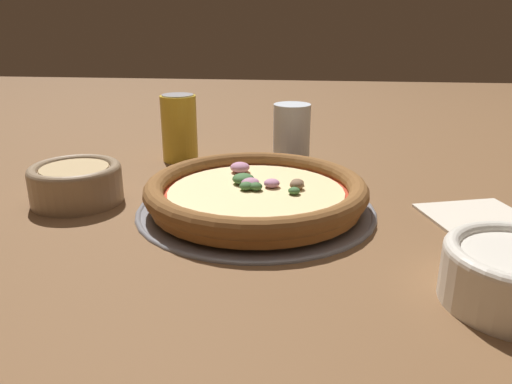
{
  "coord_description": "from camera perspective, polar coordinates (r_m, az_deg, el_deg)",
  "views": [
    {
      "loc": [
        0.65,
        0.07,
        0.26
      ],
      "look_at": [
        0.0,
        0.0,
        0.03
      ],
      "focal_mm": 35.0,
      "sensor_mm": 36.0,
      "label": 1
    }
  ],
  "objects": [
    {
      "name": "pizza",
      "position": [
        0.7,
        -0.0,
        0.03
      ],
      "size": [
        0.31,
        0.31,
        0.04
      ],
      "color": "#A86B33",
      "rests_on": "pizza_tray"
    },
    {
      "name": "beverage_can",
      "position": [
        0.95,
        -8.76,
        7.23
      ],
      "size": [
        0.07,
        0.07,
        0.12
      ],
      "color": "gold",
      "rests_on": "ground_plane"
    },
    {
      "name": "ground_plane",
      "position": [
        0.71,
        0.0,
        -2.05
      ],
      "size": [
        3.0,
        3.0,
        0.0
      ],
      "primitive_type": "plane",
      "color": "brown"
    },
    {
      "name": "bowl_near",
      "position": [
        0.77,
        -19.89,
        1.14
      ],
      "size": [
        0.13,
        0.13,
        0.06
      ],
      "color": "#9E8466",
      "rests_on": "ground_plane"
    },
    {
      "name": "drinking_cup",
      "position": [
        0.93,
        4.09,
        6.7
      ],
      "size": [
        0.07,
        0.07,
        0.11
      ],
      "color": "silver",
      "rests_on": "ground_plane"
    },
    {
      "name": "fork",
      "position": [
        0.69,
        24.39,
        -4.2
      ],
      "size": [
        0.19,
        0.04,
        0.0
      ],
      "rotation": [
        0.0,
        0.0,
        9.56
      ],
      "color": "#B7B7BC",
      "rests_on": "ground_plane"
    },
    {
      "name": "pizza_tray",
      "position": [
        0.71,
        0.0,
        -1.8
      ],
      "size": [
        0.34,
        0.34,
        0.01
      ],
      "color": "gray",
      "rests_on": "ground_plane"
    },
    {
      "name": "napkin",
      "position": [
        0.72,
        24.96,
        -3.16
      ],
      "size": [
        0.19,
        0.17,
        0.01
      ],
      "rotation": [
        0.0,
        0.0,
        0.29
      ],
      "color": "beige",
      "rests_on": "ground_plane"
    }
  ]
}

